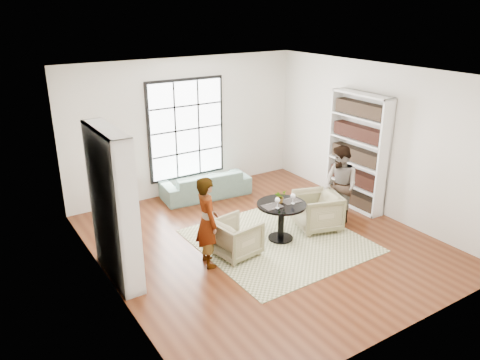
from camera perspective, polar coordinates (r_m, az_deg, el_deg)
ground at (r=8.56m, az=2.82°, el=-7.51°), size 6.00×6.00×0.00m
room_shell at (r=8.46m, az=0.85°, el=1.48°), size 6.00×6.01×6.00m
rug at (r=8.60m, az=4.73°, el=-7.37°), size 2.81×2.81×0.01m
pedestal_table at (r=8.44m, az=5.05°, el=-4.09°), size 0.89×0.89×0.71m
sofa at (r=10.42m, az=-4.20°, el=-0.50°), size 2.01×0.94×0.57m
armchair_left at (r=7.99m, az=-0.45°, el=-7.04°), size 0.81×0.79×0.65m
armchair_right at (r=9.00m, az=9.39°, el=-3.74°), size 0.98×0.97×0.72m
person_left at (r=7.55m, az=-4.01°, el=-5.11°), size 0.46×0.61×1.53m
person_right at (r=9.20m, az=12.10°, el=-0.63°), size 0.67×0.81×1.54m
placemat_left at (r=8.24m, az=3.96°, el=-3.21°), size 0.35×0.27×0.01m
placemat_right at (r=8.48m, az=6.22°, el=-2.55°), size 0.35×0.27×0.01m
cutlery_left at (r=8.23m, az=3.96°, el=-3.16°), size 0.14×0.22×0.01m
cutlery_right at (r=8.48m, az=6.22°, el=-2.51°), size 0.14×0.22×0.01m
wine_glass_left at (r=8.12m, az=4.59°, el=-2.51°), size 0.09×0.09×0.20m
wine_glass_right at (r=8.33m, az=6.48°, el=-2.00°), size 0.09×0.09×0.19m
flower_centerpiece at (r=8.37m, az=4.92°, el=-2.00°), size 0.24×0.22×0.23m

